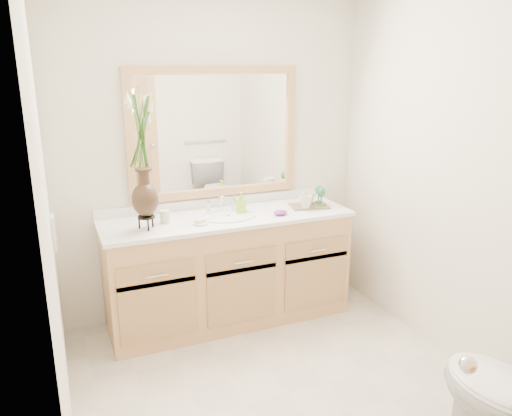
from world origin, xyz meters
name	(u,v)px	position (x,y,z in m)	size (l,w,h in m)	color
floor	(287,393)	(0.00, 0.00, 0.00)	(2.60, 2.60, 0.00)	beige
wall_back	(214,160)	(0.00, 1.30, 1.20)	(2.40, 0.02, 2.40)	white
wall_front	(484,305)	(0.00, -1.30, 1.20)	(2.40, 0.02, 2.40)	white
wall_left	(49,228)	(-1.20, 0.00, 1.20)	(0.02, 2.60, 2.40)	white
wall_right	(463,181)	(1.20, 0.00, 1.20)	(0.02, 2.60, 2.40)	white
vanity	(229,270)	(0.00, 1.01, 0.40)	(1.80, 0.55, 0.80)	tan
counter	(228,218)	(0.00, 1.01, 0.82)	(1.84, 0.57, 0.03)	white
sink	(229,223)	(0.00, 1.00, 0.78)	(0.38, 0.34, 0.23)	white
mirror	(215,133)	(0.00, 1.28, 1.41)	(1.32, 0.04, 0.97)	white
switch_plate	(53,226)	(-1.19, 0.76, 0.98)	(0.02, 0.12, 0.12)	white
door	(395,383)	(-0.30, -1.29, 1.00)	(0.80, 0.03, 2.00)	tan
toilet	(509,404)	(0.70, -0.92, 0.37)	(0.42, 0.75, 0.74)	white
flower_vase	(142,143)	(-0.61, 0.94, 1.41)	(0.21, 0.21, 0.86)	black
tumbler	(165,217)	(-0.46, 1.03, 0.87)	(0.07, 0.07, 0.09)	beige
soap_dish	(200,223)	(-0.24, 0.90, 0.84)	(0.11, 0.11, 0.04)	beige
soap_bottle	(241,203)	(0.12, 1.07, 0.90)	(0.06, 0.06, 0.14)	#9AD532
purple_dish	(280,213)	(0.36, 0.88, 0.85)	(0.11, 0.08, 0.04)	#64297B
tray	(309,206)	(0.67, 0.99, 0.84)	(0.29, 0.19, 0.01)	brown
mug_left	(306,201)	(0.61, 0.94, 0.90)	(0.10, 0.10, 0.10)	beige
mug_right	(309,198)	(0.68, 1.02, 0.89)	(0.10, 0.09, 0.10)	beige
goblet_front	(321,193)	(0.75, 0.95, 0.94)	(0.06, 0.06, 0.15)	#246C35
goblet_back	(319,191)	(0.78, 1.05, 0.94)	(0.06, 0.06, 0.14)	#246C35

